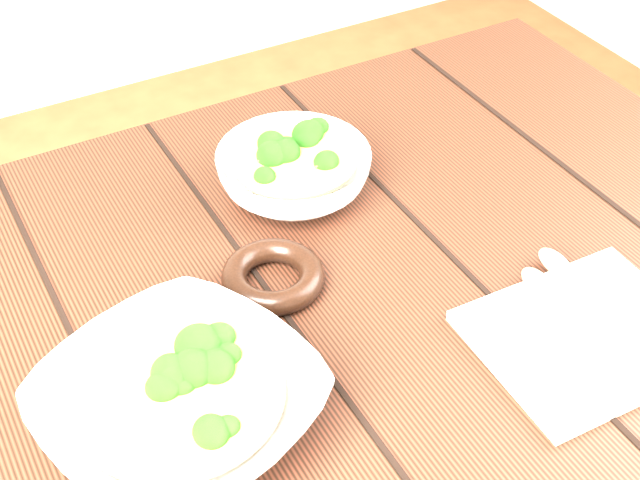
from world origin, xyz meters
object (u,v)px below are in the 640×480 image
table (303,382)px  trivet (273,276)px  napkin (587,336)px  soup_bowl_front (179,403)px  soup_bowl_back (294,172)px

table → trivet: 0.14m
trivet → napkin: 0.32m
soup_bowl_front → soup_bowl_back: bearing=45.8°
table → trivet: trivet is taller
table → trivet: (-0.01, 0.04, 0.13)m
table → napkin: bearing=-38.5°
soup_bowl_front → trivet: size_ratio=2.76×
table → napkin: 0.31m
napkin → soup_bowl_front: bearing=167.7°
soup_bowl_back → trivet: 0.16m
soup_bowl_back → trivet: size_ratio=1.88×
table → trivet: size_ratio=11.01×
table → soup_bowl_front: 0.24m
soup_bowl_front → table: bearing=26.3°
soup_bowl_front → soup_bowl_back: 0.36m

